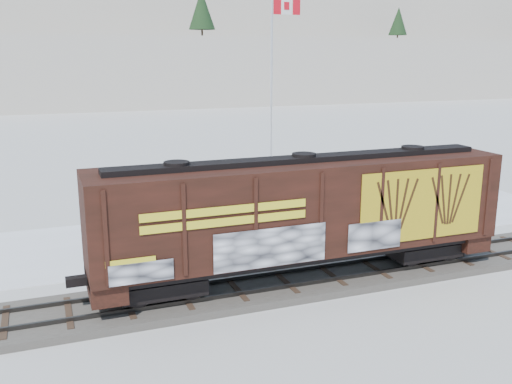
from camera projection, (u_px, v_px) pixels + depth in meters
name	position (u px, v px, depth m)	size (l,w,h in m)	color
ground	(284.00, 287.00, 22.22)	(500.00, 500.00, 0.00)	white
rail_track	(284.00, 284.00, 22.18)	(50.00, 3.40, 0.43)	#59544C
parking_strip	(225.00, 233.00, 29.03)	(40.00, 8.00, 0.03)	white
hillside	(67.00, 33.00, 145.93)	(360.00, 110.00, 93.00)	white
hopper_railcar	(303.00, 211.00, 21.76)	(16.13, 3.06, 4.71)	black
flagpole	(273.00, 125.00, 35.20)	(2.30, 0.90, 12.37)	silver
car_silver	(157.00, 221.00, 28.14)	(1.96, 4.86, 1.66)	#A0A1A6
car_white	(227.00, 218.00, 28.75)	(1.65, 4.74, 1.56)	silver
car_dark	(385.00, 212.00, 30.34)	(1.84, 4.53, 1.31)	#202329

